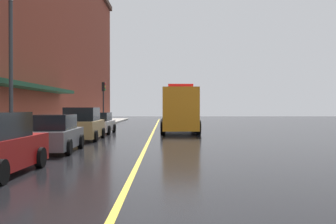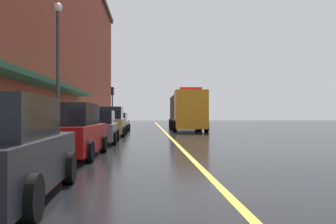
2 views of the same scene
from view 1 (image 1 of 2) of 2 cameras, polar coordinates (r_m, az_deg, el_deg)
ground_plane at (r=29.37m, az=-2.23°, el=-3.06°), size 112.00×112.00×0.00m
sidewalk_left at (r=30.20m, az=-14.09°, el=-2.83°), size 2.40×70.00×0.15m
lane_center_stripe at (r=29.37m, az=-2.23°, el=-3.05°), size 0.16×70.00×0.01m
parked_car_2 at (r=17.82m, az=-16.09°, el=-3.06°), size 2.14×4.33×1.60m
parked_car_3 at (r=23.82m, az=-12.09°, el=-1.81°), size 2.14×4.53×1.90m
parked_car_4 at (r=29.47m, az=-9.94°, el=-1.63°), size 2.15×4.35×1.54m
utility_truck at (r=30.86m, az=1.64°, el=0.25°), size 2.88×9.02×3.53m
parking_meter_0 at (r=17.88m, az=-20.96°, el=-2.09°), size 0.14×0.18×1.33m
street_lamp_left at (r=19.22m, az=-21.58°, el=8.08°), size 0.44×0.44×6.94m
traffic_light_near at (r=40.70m, az=-9.22°, el=2.41°), size 0.38×0.36×4.30m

